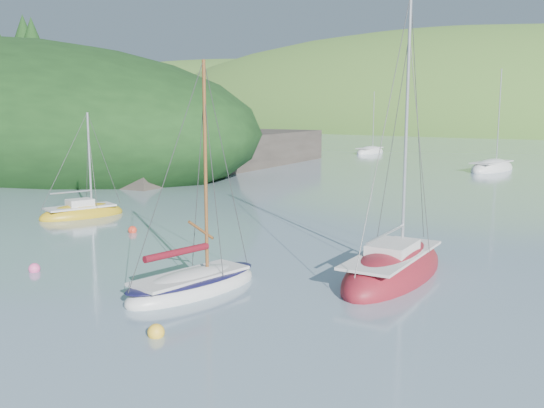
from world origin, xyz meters
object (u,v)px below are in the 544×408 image
Objects in this scene: distant_sloop_a at (492,169)px; distant_sloop_c at (370,152)px; daysailer_white at (193,286)px; sailboat_yellow at (82,214)px; sloop_red at (393,271)px.

distant_sloop_c is at bearing 153.82° from distant_sloop_a.
sailboat_yellow is at bearing 162.39° from daysailer_white.
distant_sloop_c is at bearing 114.88° from sailboat_yellow.
sloop_red is 1.23× the size of distant_sloop_c.
sailboat_yellow is 0.60× the size of distant_sloop_a.
distant_sloop_a is at bearing -32.88° from distant_sloop_c.
sailboat_yellow is (-20.07, 0.40, -0.05)m from sloop_red.
distant_sloop_c is (-30.62, 54.10, -0.05)m from sloop_red.
sailboat_yellow is at bearing -79.82° from distant_sloop_c.
distant_sloop_a reaches higher than daysailer_white.
distant_sloop_a reaches higher than sailboat_yellow.
distant_sloop_c reaches higher than daysailer_white.
distant_sloop_a is at bearing 96.59° from sloop_red.
sloop_red is at bearing 12.63° from sailboat_yellow.
distant_sloop_c is at bearing 118.04° from daysailer_white.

